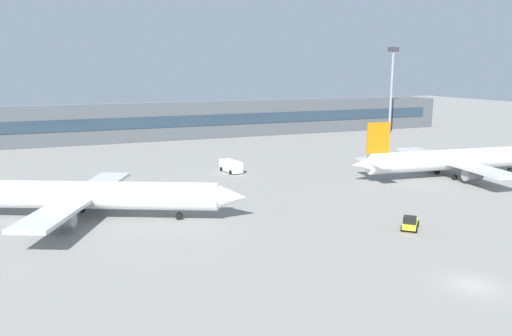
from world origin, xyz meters
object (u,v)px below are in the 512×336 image
airplane_mid (457,159)px  service_van_white (231,166)px  floodlight_tower_west (392,84)px  airplane_near (89,195)px  baggage_tug_yellow (410,223)px

airplane_mid → service_van_white: bearing=153.4°
floodlight_tower_west → airplane_near: bearing=-147.5°
service_van_white → airplane_mid: bearing=-26.6°
airplane_near → airplane_mid: bearing=2.2°
baggage_tug_yellow → service_van_white: (-8.92, 37.77, 0.31)m
airplane_mid → baggage_tug_yellow: bearing=-141.8°
airplane_mid → floodlight_tower_west: size_ratio=1.64×
airplane_near → floodlight_tower_west: (83.41, 53.14, 10.98)m
baggage_tug_yellow → floodlight_tower_west: size_ratio=0.15×
service_van_white → floodlight_tower_west: size_ratio=0.23×
airplane_near → floodlight_tower_west: floodlight_tower_west is taller
baggage_tug_yellow → floodlight_tower_west: bearing=55.2°
airplane_near → baggage_tug_yellow: size_ratio=10.00×
airplane_mid → floodlight_tower_west: floodlight_tower_west is taller
airplane_mid → baggage_tug_yellow: (-25.88, -20.35, -2.15)m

